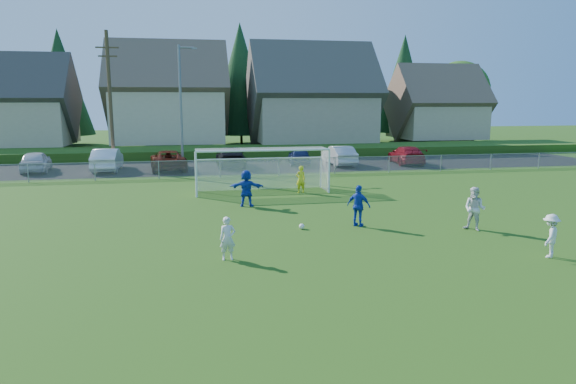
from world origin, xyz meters
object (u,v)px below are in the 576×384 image
player_blue_a (359,206)px  soccer_goal (261,163)px  car_d (231,157)px  player_white_a (228,238)px  car_g (406,155)px  car_c (168,160)px  goalkeeper (301,179)px  car_b (107,160)px  soccer_ball (302,226)px  car_e (299,156)px  player_blue_b (246,188)px  player_white_b (475,209)px  player_white_c (551,236)px  car_a (36,161)px  car_f (339,155)px

player_blue_a → soccer_goal: size_ratio=0.23×
player_blue_a → car_d: (-3.68, 19.99, -0.09)m
player_white_a → car_g: bearing=51.4°
car_c → goalkeeper: bearing=119.3°
car_b → car_d: car_b is taller
car_b → car_d: 9.07m
soccer_ball → player_blue_a: player_blue_a is taller
car_e → player_blue_b: bearing=75.2°
player_white_b → car_d: size_ratio=0.33×
player_white_c → player_blue_b: (-8.95, 10.11, 0.17)m
soccer_ball → player_blue_a: bearing=0.8°
player_white_c → soccer_ball: bearing=-76.7°
player_blue_a → car_g: player_blue_a is taller
player_blue_a → car_a: bearing=-7.6°
player_white_b → car_e: bearing=146.0°
player_white_a → player_blue_b: 8.53m
soccer_ball → car_a: 25.10m
goalkeeper → soccer_goal: bearing=-31.2°
player_white_a → goalkeeper: goalkeeper is taller
car_e → soccer_ball: bearing=84.4°
soccer_ball → player_white_a: size_ratio=0.15×
car_b → car_c: car_b is taller
goalkeeper → car_b: 16.61m
soccer_ball → soccer_goal: bearing=92.7°
player_white_a → player_blue_b: bearing=76.4°
player_white_a → car_c: 22.74m
player_white_b → goalkeeper: bearing=167.5°
car_b → car_e: size_ratio=1.24×
goalkeeper → car_a: goalkeeper is taller
car_e → car_a: bearing=7.7°
car_a → car_c: size_ratio=0.84×
player_white_b → soccer_goal: soccer_goal is taller
car_e → car_g: bearing=178.4°
player_white_c → car_c: car_c is taller
player_white_b → player_blue_a: bearing=-149.7°
player_blue_a → car_a: 26.60m
car_d → soccer_ball: bearing=94.2°
goalkeeper → car_f: size_ratio=0.33×
player_white_b → car_d: (-7.99, 21.50, -0.11)m
player_white_b → car_b: size_ratio=0.35×
car_a → car_d: 14.05m
soccer_ball → player_white_c: bearing=-35.6°
car_f → player_blue_b: bearing=57.6°
car_g → player_blue_a: bearing=68.2°
car_f → car_g: bearing=176.2°
player_blue_b → soccer_ball: bearing=120.6°
player_white_b → car_e: size_ratio=0.44×
player_white_b → car_f: 21.02m
goalkeeper → soccer_goal: 2.40m
soccer_goal → player_blue_a: bearing=-72.2°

